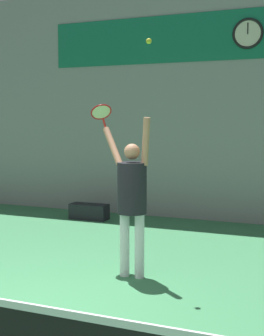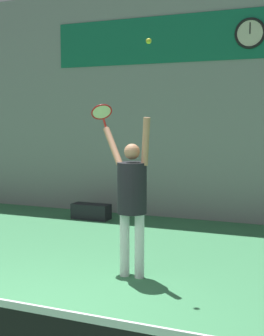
% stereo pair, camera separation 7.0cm
% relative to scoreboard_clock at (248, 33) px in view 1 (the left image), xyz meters
% --- Properties ---
extents(ground_plane, '(18.00, 18.00, 0.00)m').
position_rel_scoreboard_clock_xyz_m(ground_plane, '(-1.54, -5.75, -3.83)').
color(ground_plane, '#387A4C').
extents(back_wall, '(18.00, 0.10, 5.00)m').
position_rel_scoreboard_clock_xyz_m(back_wall, '(-1.54, 0.08, -1.33)').
color(back_wall, gray).
rests_on(back_wall, ground_plane).
extents(sponsor_banner, '(5.56, 0.02, 0.99)m').
position_rel_scoreboard_clock_xyz_m(sponsor_banner, '(-1.54, 0.02, -0.00)').
color(sponsor_banner, '#146B4C').
extents(scoreboard_clock, '(0.61, 0.06, 0.61)m').
position_rel_scoreboard_clock_xyz_m(scoreboard_clock, '(0.00, 0.00, 0.00)').
color(scoreboard_clock, beige).
extents(tennis_player, '(0.84, 0.52, 2.16)m').
position_rel_scoreboard_clock_xyz_m(tennis_player, '(-0.92, -3.90, -2.69)').
color(tennis_player, white).
rests_on(tennis_player, ground_plane).
extents(tennis_racket, '(0.39, 0.39, 0.37)m').
position_rel_scoreboard_clock_xyz_m(tennis_racket, '(-1.56, -3.48, -1.60)').
color(tennis_racket, red).
extents(tennis_ball, '(0.07, 0.07, 0.07)m').
position_rel_scoreboard_clock_xyz_m(tennis_ball, '(-0.67, -3.95, -0.71)').
color(tennis_ball, '#CCDB2D').
extents(equipment_bag, '(0.83, 0.33, 0.33)m').
position_rel_scoreboard_clock_xyz_m(equipment_bag, '(-3.15, -0.78, -3.66)').
color(equipment_bag, black).
rests_on(equipment_bag, ground_plane).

